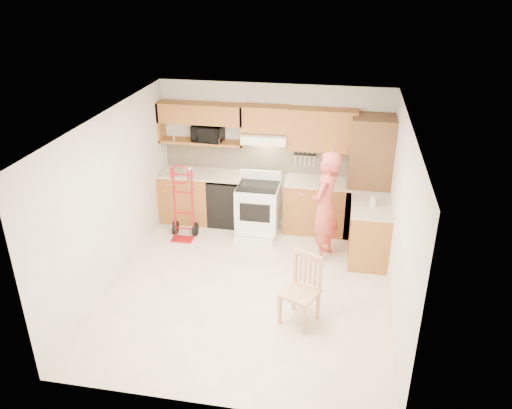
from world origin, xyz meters
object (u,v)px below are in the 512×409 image
(range, at_px, (257,206))
(dining_chair, at_px, (300,291))
(hand_truck, at_px, (182,206))
(person, at_px, (325,207))
(microwave, at_px, (208,133))

(range, relative_size, dining_chair, 1.11)
(hand_truck, bearing_deg, person, -5.99)
(person, height_order, hand_truck, person)
(range, xyz_separation_m, dining_chair, (0.97, -2.28, -0.05))
(person, distance_m, hand_truck, 2.41)
(microwave, bearing_deg, hand_truck, -101.59)
(microwave, xyz_separation_m, range, (0.96, -0.46, -1.11))
(microwave, distance_m, person, 2.48)
(person, xyz_separation_m, hand_truck, (-2.39, 0.21, -0.29))
(microwave, bearing_deg, range, -19.91)
(range, relative_size, hand_truck, 0.87)
(microwave, height_order, person, person)
(range, bearing_deg, microwave, 154.12)
(range, height_order, hand_truck, hand_truck)
(person, relative_size, dining_chair, 1.89)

